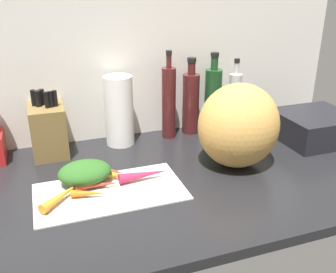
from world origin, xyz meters
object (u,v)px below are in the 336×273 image
(winter_squash, at_px, (238,126))
(bottle_2, at_px, (213,98))
(knife_block, at_px, (48,129))
(carrot_1, at_px, (99,185))
(carrot_4, at_px, (109,170))
(bottle_0, at_px, (169,102))
(bottle_3, at_px, (234,101))
(carrot_5, at_px, (145,174))
(cutting_board, at_px, (110,191))
(paper_towel_roll, at_px, (119,111))
(carrot_3, at_px, (89,193))
(carrot_6, at_px, (94,179))
(dish_rack, at_px, (315,127))
(carrot_0, at_px, (62,195))
(bottle_1, at_px, (191,102))
(carrot_2, at_px, (118,175))

(winter_squash, bearing_deg, bottle_2, 78.86)
(knife_block, bearing_deg, carrot_1, -69.50)
(carrot_4, distance_m, bottle_2, 0.56)
(carrot_1, xyz_separation_m, bottle_0, (0.33, 0.32, 0.12))
(bottle_3, bearing_deg, carrot_4, -157.35)
(carrot_5, xyz_separation_m, bottle_3, (0.47, 0.30, 0.10))
(cutting_board, height_order, paper_towel_roll, paper_towel_roll)
(carrot_3, height_order, bottle_2, bottle_2)
(carrot_1, relative_size, bottle_2, 0.42)
(carrot_6, bearing_deg, knife_block, 111.78)
(carrot_5, xyz_separation_m, knife_block, (-0.26, 0.31, 0.07))
(carrot_3, height_order, dish_rack, dish_rack)
(bottle_2, distance_m, dish_rack, 0.41)
(carrot_1, bearing_deg, carrot_4, 59.29)
(carrot_4, bearing_deg, bottle_0, 40.34)
(bottle_2, relative_size, bottle_3, 1.08)
(carrot_6, distance_m, winter_squash, 0.49)
(carrot_0, distance_m, knife_block, 0.35)
(cutting_board, height_order, carrot_6, carrot_6)
(bottle_2, bearing_deg, winter_squash, -101.14)
(paper_towel_roll, bearing_deg, bottle_3, -0.97)
(cutting_board, bearing_deg, carrot_1, 142.16)
(carrot_4, bearing_deg, carrot_0, -145.82)
(bottle_3, xyz_separation_m, dish_rack, (0.24, -0.20, -0.07))
(carrot_0, height_order, bottle_1, bottle_1)
(carrot_5, relative_size, knife_block, 0.69)
(carrot_0, distance_m, dish_rack, 0.97)
(carrot_3, distance_m, carrot_4, 0.14)
(carrot_1, relative_size, carrot_4, 1.26)
(carrot_0, height_order, bottle_0, bottle_0)
(cutting_board, xyz_separation_m, winter_squash, (0.44, 0.04, 0.14))
(carrot_6, relative_size, bottle_0, 0.37)
(carrot_3, xyz_separation_m, carrot_6, (0.03, 0.08, 0.00))
(carrot_3, bearing_deg, carrot_5, 14.68)
(bottle_0, relative_size, dish_rack, 1.23)
(cutting_board, height_order, carrot_1, carrot_1)
(carrot_3, distance_m, knife_block, 0.37)
(carrot_6, height_order, knife_block, knife_block)
(bottle_3, bearing_deg, winter_squash, -116.58)
(carrot_5, xyz_separation_m, dish_rack, (0.71, 0.10, 0.03))
(carrot_1, bearing_deg, cutting_board, -37.84)
(cutting_board, distance_m, carrot_4, 0.10)
(paper_towel_roll, distance_m, bottle_1, 0.29)
(carrot_0, xyz_separation_m, paper_towel_roll, (0.25, 0.35, 0.11))
(carrot_1, bearing_deg, carrot_2, 27.76)
(carrot_2, relative_size, carrot_3, 1.43)
(carrot_2, bearing_deg, bottle_0, 46.84)
(winter_squash, distance_m, bottle_3, 0.33)
(carrot_3, relative_size, carrot_6, 0.83)
(paper_towel_roll, distance_m, dish_rack, 0.75)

